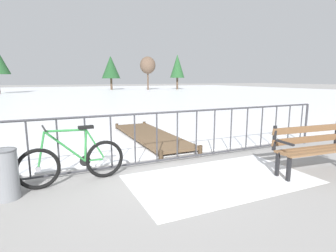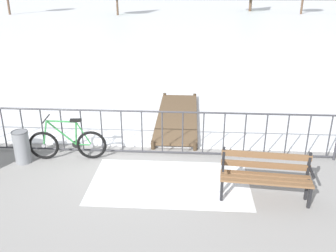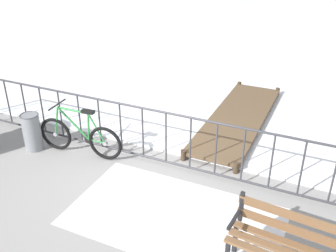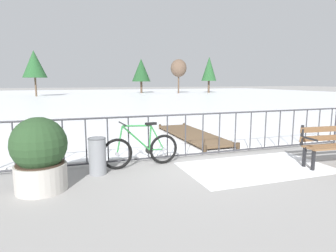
# 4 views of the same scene
# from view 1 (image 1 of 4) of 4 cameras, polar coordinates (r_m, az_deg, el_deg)

# --- Properties ---
(ground_plane) EXTENTS (160.00, 160.00, 0.00)m
(ground_plane) POSITION_cam_1_polar(r_m,az_deg,el_deg) (5.37, -4.62, -8.51)
(ground_plane) COLOR gray
(frozen_pond) EXTENTS (80.00, 56.00, 0.03)m
(frozen_pond) POSITION_cam_1_polar(r_m,az_deg,el_deg) (33.27, -21.95, 6.42)
(frozen_pond) COLOR white
(frozen_pond) RESTS_ON ground
(snow_patch) EXTENTS (3.12, 1.79, 0.01)m
(snow_patch) POSITION_cam_1_polar(r_m,az_deg,el_deg) (4.78, 11.23, -11.02)
(snow_patch) COLOR white
(snow_patch) RESTS_ON ground
(railing_fence) EXTENTS (9.06, 0.06, 1.07)m
(railing_fence) POSITION_cam_1_polar(r_m,az_deg,el_deg) (5.22, -4.70, -2.68)
(railing_fence) COLOR #38383D
(railing_fence) RESTS_ON ground
(bicycle_near_railing) EXTENTS (1.71, 0.52, 0.97)m
(bicycle_near_railing) POSITION_cam_1_polar(r_m,az_deg,el_deg) (4.69, -19.51, -7.15)
(bicycle_near_railing) COLOR black
(bicycle_near_railing) RESTS_ON ground
(park_bench) EXTENTS (1.64, 0.62, 0.89)m
(park_bench) POSITION_cam_1_polar(r_m,az_deg,el_deg) (5.58, 28.56, -3.57)
(park_bench) COLOR brown
(park_bench) RESTS_ON ground
(trash_bin) EXTENTS (0.35, 0.35, 0.73)m
(trash_bin) POSITION_cam_1_polar(r_m,az_deg,el_deg) (4.50, -31.38, -8.75)
(trash_bin) COLOR gray
(trash_bin) RESTS_ON ground
(wooden_dock) EXTENTS (1.10, 3.89, 0.20)m
(wooden_dock) POSITION_cam_1_polar(r_m,az_deg,el_deg) (7.64, -3.77, -1.96)
(wooden_dock) COLOR brown
(wooden_dock) RESTS_ON ground
(tree_centre) EXTENTS (2.32, 2.32, 4.99)m
(tree_centre) POSITION_cam_1_polar(r_m,az_deg,el_deg) (41.17, -4.35, 12.78)
(tree_centre) COLOR brown
(tree_centre) RESTS_ON ground
(tree_east_mid) EXTENTS (2.80, 2.80, 5.16)m
(tree_east_mid) POSITION_cam_1_polar(r_m,az_deg,el_deg) (42.61, -12.12, 12.17)
(tree_east_mid) COLOR brown
(tree_east_mid) RESTS_ON ground
(tree_far_east) EXTENTS (2.30, 2.30, 5.51)m
(tree_far_east) POSITION_cam_1_polar(r_m,az_deg,el_deg) (43.50, 2.00, 12.61)
(tree_far_east) COLOR brown
(tree_far_east) RESTS_ON ground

